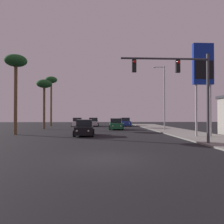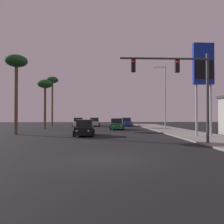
% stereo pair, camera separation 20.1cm
% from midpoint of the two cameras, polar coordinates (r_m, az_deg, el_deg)
% --- Properties ---
extents(ground_plane, '(120.00, 120.00, 0.00)m').
position_cam_midpoint_polar(ground_plane, '(10.81, -1.24, -12.20)').
color(ground_plane, black).
extents(sidewalk_right, '(5.00, 60.00, 0.12)m').
position_cam_midpoint_polar(sidewalk_right, '(22.87, 22.85, -6.00)').
color(sidewalk_right, gray).
rests_on(sidewalk_right, ground).
extents(car_black, '(2.04, 4.34, 1.68)m').
position_cam_midpoint_polar(car_black, '(23.26, -6.96, -4.25)').
color(car_black, black).
rests_on(car_black, ground).
extents(car_blue, '(2.04, 4.33, 1.68)m').
position_cam_midpoint_polar(car_blue, '(43.71, 3.85, -2.69)').
color(car_blue, navy).
rests_on(car_blue, ground).
extents(car_green, '(2.04, 4.33, 1.68)m').
position_cam_midpoint_polar(car_green, '(33.04, 1.33, -3.26)').
color(car_green, '#195933').
rests_on(car_green, ground).
extents(car_silver, '(2.04, 4.34, 1.68)m').
position_cam_midpoint_polar(car_silver, '(43.53, -4.45, -2.69)').
color(car_silver, '#B7B7BC').
rests_on(car_silver, ground).
extents(car_white, '(2.04, 4.33, 1.68)m').
position_cam_midpoint_polar(car_white, '(43.31, -8.63, -2.70)').
color(car_white, silver).
rests_on(car_white, ground).
extents(traffic_light_mast, '(6.47, 0.36, 6.50)m').
position_cam_midpoint_polar(traffic_light_mast, '(16.75, 18.41, 7.94)').
color(traffic_light_mast, '#38383D').
rests_on(traffic_light_mast, sidewalk_right).
extents(street_lamp, '(1.74, 0.24, 9.00)m').
position_cam_midpoint_polar(street_lamp, '(31.77, 13.64, 4.53)').
color(street_lamp, '#99999E').
rests_on(street_lamp, sidewalk_right).
extents(gas_station_sign, '(2.00, 0.42, 9.00)m').
position_cam_midpoint_polar(gas_station_sign, '(23.26, 22.99, 10.32)').
color(gas_station_sign, '#99999E').
rests_on(gas_station_sign, sidewalk_right).
extents(palm_tree_near, '(2.40, 2.40, 8.86)m').
position_cam_midpoint_polar(palm_tree_near, '(26.95, -23.51, 11.11)').
color(palm_tree_near, brown).
rests_on(palm_tree_near, ground).
extents(palm_tree_mid, '(2.40, 2.40, 7.75)m').
position_cam_midpoint_polar(palm_tree_mid, '(36.02, -16.92, 6.45)').
color(palm_tree_mid, brown).
rests_on(palm_tree_mid, ground).
extents(palm_tree_far, '(2.40, 2.40, 10.00)m').
position_cam_midpoint_polar(palm_tree_far, '(46.19, -15.20, 7.31)').
color(palm_tree_far, brown).
rests_on(palm_tree_far, ground).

